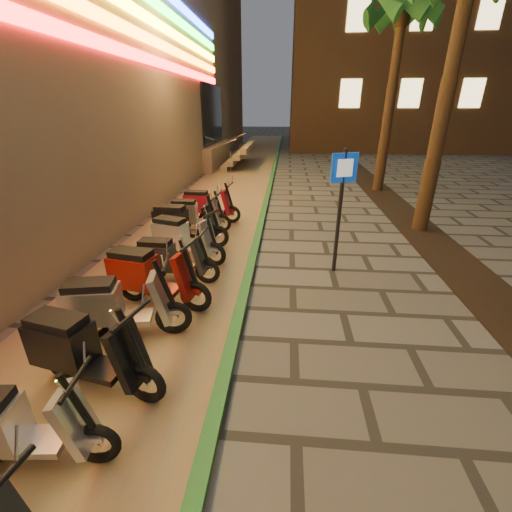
# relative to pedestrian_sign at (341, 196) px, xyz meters

# --- Properties ---
(ground) EXTENTS (120.00, 120.00, 0.00)m
(ground) POSITION_rel_pedestrian_sign_xyz_m (-0.88, -4.13, -1.61)
(ground) COLOR #474442
(ground) RESTS_ON ground
(parking_strip) EXTENTS (3.40, 60.00, 0.01)m
(parking_strip) POSITION_rel_pedestrian_sign_xyz_m (-3.48, 5.87, -1.61)
(parking_strip) COLOR #8C7251
(parking_strip) RESTS_ON ground
(green_curb) EXTENTS (0.18, 60.00, 0.10)m
(green_curb) POSITION_rel_pedestrian_sign_xyz_m (-1.78, 5.87, -1.56)
(green_curb) COLOR #296E2F
(green_curb) RESTS_ON ground
(planting_strip) EXTENTS (1.20, 40.00, 0.02)m
(planting_strip) POSITION_rel_pedestrian_sign_xyz_m (2.72, 0.87, -1.60)
(planting_strip) COLOR black
(planting_strip) RESTS_ON ground
(palm_d) EXTENTS (2.97, 3.02, 7.16)m
(palm_d) POSITION_rel_pedestrian_sign_xyz_m (2.72, 7.87, 4.33)
(palm_d) COLOR #472D19
(palm_d) RESTS_ON ground
(pedestrian_sign) EXTENTS (0.52, 0.24, 2.49)m
(pedestrian_sign) POSITION_rel_pedestrian_sign_xyz_m (0.00, 0.00, 0.00)
(pedestrian_sign) COLOR black
(pedestrian_sign) RESTS_ON ground
(scooter_3) EXTENTS (1.56, 0.58, 1.10)m
(scooter_3) POSITION_rel_pedestrian_sign_xyz_m (-3.54, -4.60, -1.14)
(scooter_3) COLOR black
(scooter_3) RESTS_ON ground
(scooter_4) EXTENTS (1.77, 0.82, 1.24)m
(scooter_4) POSITION_rel_pedestrian_sign_xyz_m (-3.44, -3.57, -1.07)
(scooter_4) COLOR black
(scooter_4) RESTS_ON ground
(scooter_5) EXTENTS (1.77, 0.80, 1.25)m
(scooter_5) POSITION_rel_pedestrian_sign_xyz_m (-3.52, -2.60, -1.07)
(scooter_5) COLOR black
(scooter_5) RESTS_ON ground
(scooter_6) EXTENTS (1.83, 0.81, 1.29)m
(scooter_6) POSITION_rel_pedestrian_sign_xyz_m (-3.36, -1.64, -1.06)
(scooter_6) COLOR black
(scooter_6) RESTS_ON ground
(scooter_7) EXTENTS (1.59, 0.56, 1.12)m
(scooter_7) POSITION_rel_pedestrian_sign_xyz_m (-3.30, -0.76, -1.13)
(scooter_7) COLOR black
(scooter_7) RESTS_ON ground
(scooter_8) EXTENTS (1.74, 0.93, 1.24)m
(scooter_8) POSITION_rel_pedestrian_sign_xyz_m (-3.35, 0.28, -1.08)
(scooter_8) COLOR black
(scooter_8) RESTS_ON ground
(scooter_9) EXTENTS (1.86, 0.66, 1.31)m
(scooter_9) POSITION_rel_pedestrian_sign_xyz_m (-3.58, 1.14, -1.05)
(scooter_9) COLOR black
(scooter_9) RESTS_ON ground
(scooter_10) EXTENTS (1.63, 0.57, 1.15)m
(scooter_10) POSITION_rel_pedestrian_sign_xyz_m (-3.57, 2.17, -1.11)
(scooter_10) COLOR black
(scooter_10) RESTS_ON ground
(scooter_11) EXTENTS (1.70, 0.61, 1.20)m
(scooter_11) POSITION_rel_pedestrian_sign_xyz_m (-3.45, 3.10, -1.09)
(scooter_11) COLOR black
(scooter_11) RESTS_ON ground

